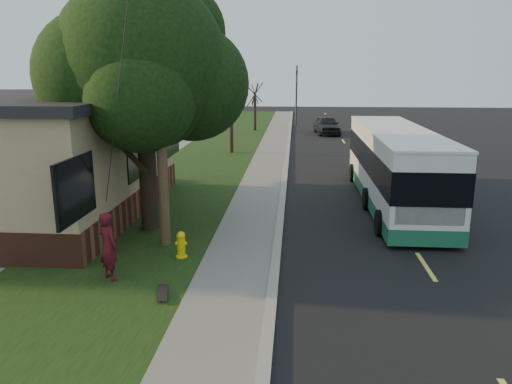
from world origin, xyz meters
The scene contains 17 objects.
ground centered at (0.00, 0.00, 0.00)m, with size 120.00×120.00×0.00m, color black.
road centered at (4.00, 10.00, 0.01)m, with size 8.00×80.00×0.01m, color black.
curb centered at (0.00, 10.00, 0.06)m, with size 0.25×80.00×0.12m, color gray.
sidewalk centered at (-1.00, 10.00, 0.04)m, with size 2.00×80.00×0.08m, color slate.
grass_verge centered at (-4.50, 10.00, 0.04)m, with size 5.00×80.00×0.07m, color black.
fire_hydrant centered at (-2.60, 0.00, 0.43)m, with size 0.32×0.32×0.74m.
utility_pole centered at (-3.31, 0.99, 4.63)m, with size 2.86×3.21×9.07m.
leafy_tree centered at (-4.17, 2.65, 5.17)m, with size 6.30×6.00×7.80m.
bare_tree_near centered at (-3.50, 18.00, 2.15)m, with size 1.38×1.21×4.31m.
bare_tree_far centered at (-3.00, 30.00, 2.00)m, with size 1.38×1.21×4.03m.
traffic_signal centered at (0.50, 34.00, 3.16)m, with size 0.18×0.22×5.50m.
transit_bus centered at (4.30, 6.47, 1.56)m, with size 2.49×10.80×2.93m.
skateboarder centered at (-4.02, -1.59, 0.93)m, with size 0.62×0.41×1.71m, color #490E16.
skateboard_main centered at (-2.50, -2.42, 0.13)m, with size 0.44×0.94×0.09m.
skateboard_spare centered at (-5.14, 0.62, 0.13)m, with size 0.89×0.50×0.08m.
dumpster centered at (-9.30, 9.54, 0.71)m, with size 1.74×1.50×1.34m.
distant_car centered at (3.02, 28.33, 0.74)m, with size 1.75×4.35×1.48m, color black.
Camera 1 is at (0.46, -12.74, 5.09)m, focal length 35.00 mm.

